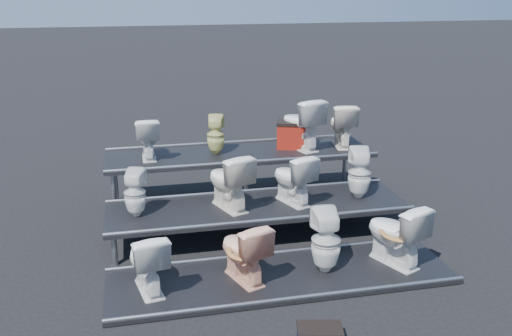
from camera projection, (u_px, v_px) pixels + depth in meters
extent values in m
plane|color=black|center=(258.00, 235.00, 8.16)|extent=(80.00, 80.00, 0.00)
cube|color=black|center=(281.00, 277.00, 6.95)|extent=(4.20, 1.20, 0.06)
cube|color=black|center=(258.00, 220.00, 8.09)|extent=(4.20, 1.20, 0.46)
cube|color=black|center=(240.00, 177.00, 9.23)|extent=(4.20, 1.20, 0.86)
imported|color=silver|center=(147.00, 261.00, 6.49)|extent=(0.54, 0.79, 0.74)
imported|color=#EBAA8B|center=(243.00, 251.00, 6.72)|extent=(0.64, 0.84, 0.75)
imported|color=silver|center=(326.00, 241.00, 6.93)|extent=(0.38, 0.39, 0.80)
imported|color=silver|center=(395.00, 233.00, 7.11)|extent=(0.73, 0.91, 0.82)
imported|color=silver|center=(135.00, 193.00, 7.57)|extent=(0.37, 0.38, 0.65)
imported|color=silver|center=(229.00, 181.00, 7.81)|extent=(0.68, 0.88, 0.79)
imported|color=silver|center=(293.00, 178.00, 8.01)|extent=(0.63, 0.81, 0.73)
imported|color=silver|center=(360.00, 173.00, 8.21)|extent=(0.40, 0.40, 0.74)
imported|color=silver|center=(148.00, 138.00, 8.70)|extent=(0.36, 0.63, 0.64)
imported|color=#D5D47F|center=(216.00, 135.00, 8.92)|extent=(0.34, 0.34, 0.62)
imported|color=silver|center=(301.00, 123.00, 9.17)|extent=(0.69, 0.92, 0.84)
imported|color=silver|center=(342.00, 125.00, 9.34)|extent=(0.50, 0.76, 0.72)
cube|color=maroon|center=(294.00, 135.00, 9.32)|extent=(0.66, 0.59, 0.39)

